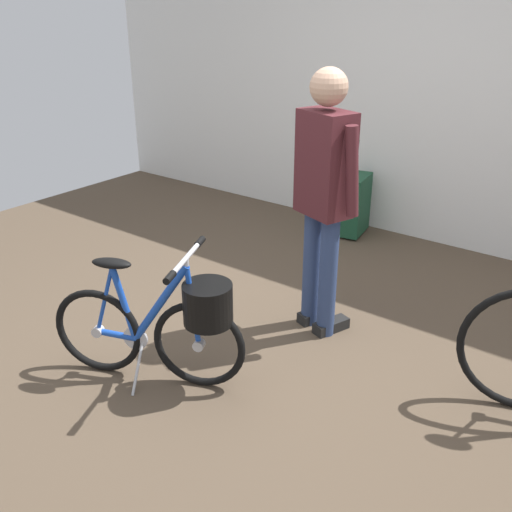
{
  "coord_description": "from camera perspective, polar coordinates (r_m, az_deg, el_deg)",
  "views": [
    {
      "loc": [
        1.73,
        -2.35,
        1.95
      ],
      "look_at": [
        -0.14,
        0.13,
        0.55
      ],
      "focal_mm": 40.36,
      "sensor_mm": 36.0,
      "label": 1
    }
  ],
  "objects": [
    {
      "name": "ground_plane",
      "position": [
        3.51,
        0.59,
        -9.47
      ],
      "size": [
        7.13,
        7.13,
        0.0
      ],
      "primitive_type": "plane",
      "color": "brown"
    },
    {
      "name": "back_wall",
      "position": [
        5.04,
        17.33,
        16.06
      ],
      "size": [
        7.13,
        0.1,
        2.64
      ],
      "primitive_type": "cube",
      "color": "white",
      "rests_on": "ground_plane"
    },
    {
      "name": "folding_bike_foreground",
      "position": [
        3.11,
        -8.71,
        -6.42
      ],
      "size": [
        1.03,
        0.59,
        0.78
      ],
      "color": "black",
      "rests_on": "ground_plane"
    },
    {
      "name": "visitor_near_wall",
      "position": [
        3.39,
        6.76,
        6.39
      ],
      "size": [
        0.51,
        0.35,
        1.61
      ],
      "color": "navy",
      "rests_on": "ground_plane"
    },
    {
      "name": "rolling_suitcase",
      "position": [
        5.17,
        9.79,
        5.09
      ],
      "size": [
        0.24,
        0.39,
        0.83
      ],
      "color": "#19472D",
      "rests_on": "ground_plane"
    }
  ]
}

